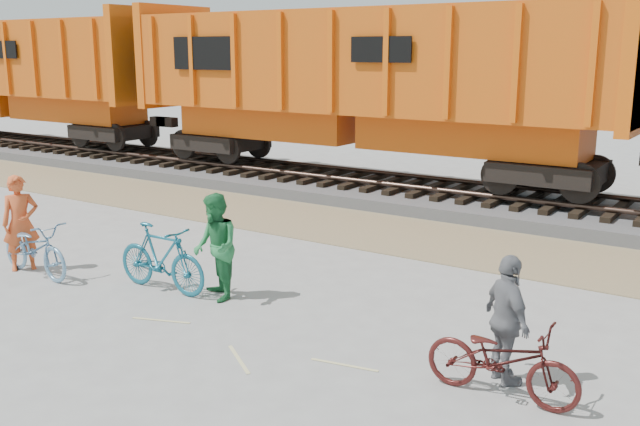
# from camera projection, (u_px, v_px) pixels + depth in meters

# --- Properties ---
(ground) EXTENTS (120.00, 120.00, 0.00)m
(ground) POSITION_uv_depth(u_px,v_px,m) (250.00, 318.00, 10.43)
(ground) COLOR #9E9E99
(ground) RESTS_ON ground
(gravel_strip) EXTENTS (120.00, 3.00, 0.02)m
(gravel_strip) POSITION_uv_depth(u_px,v_px,m) (416.00, 237.00, 14.89)
(gravel_strip) COLOR #A08663
(gravel_strip) RESTS_ON ground
(ballast_bed) EXTENTS (120.00, 4.00, 0.30)m
(ballast_bed) POSITION_uv_depth(u_px,v_px,m) (479.00, 202.00, 17.70)
(ballast_bed) COLOR slate
(ballast_bed) RESTS_ON ground
(track) EXTENTS (120.00, 2.60, 0.24)m
(track) POSITION_uv_depth(u_px,v_px,m) (480.00, 189.00, 17.62)
(track) COLOR black
(track) RESTS_ON ballast_bed
(hopper_car_left) EXTENTS (14.00, 3.13, 4.65)m
(hopper_car_left) POSITION_uv_depth(u_px,v_px,m) (21.00, 72.00, 26.99)
(hopper_car_left) COLOR black
(hopper_car_left) RESTS_ON track
(hopper_car_center) EXTENTS (14.00, 3.13, 4.65)m
(hopper_car_center) POSITION_uv_depth(u_px,v_px,m) (363.00, 82.00, 18.89)
(hopper_car_center) COLOR black
(hopper_car_center) RESTS_ON track
(bicycle_blue) EXTENTS (1.90, 0.79, 0.97)m
(bicycle_blue) POSITION_uv_depth(u_px,v_px,m) (35.00, 248.00, 12.29)
(bicycle_blue) COLOR #6895B8
(bicycle_blue) RESTS_ON ground
(bicycle_teal) EXTENTS (1.85, 0.54, 1.11)m
(bicycle_teal) POSITION_uv_depth(u_px,v_px,m) (161.00, 258.00, 11.49)
(bicycle_teal) COLOR #175E74
(bicycle_teal) RESTS_ON ground
(bicycle_maroon) EXTENTS (1.77, 0.64, 0.92)m
(bicycle_maroon) POSITION_uv_depth(u_px,v_px,m) (502.00, 360.00, 7.93)
(bicycle_maroon) COLOR #431513
(bicycle_maroon) RESTS_ON ground
(person_solo) EXTENTS (0.66, 0.74, 1.70)m
(person_solo) POSITION_uv_depth(u_px,v_px,m) (21.00, 223.00, 12.56)
(person_solo) COLOR #D45226
(person_solo) RESTS_ON ground
(person_man) EXTENTS (1.04, 0.99, 1.68)m
(person_man) POSITION_uv_depth(u_px,v_px,m) (216.00, 247.00, 11.05)
(person_man) COLOR #25793F
(person_man) RESTS_ON ground
(person_woman) EXTENTS (0.93, 0.90, 1.56)m
(person_woman) POSITION_uv_depth(u_px,v_px,m) (507.00, 320.00, 8.24)
(person_woman) COLOR slate
(person_woman) RESTS_ON ground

